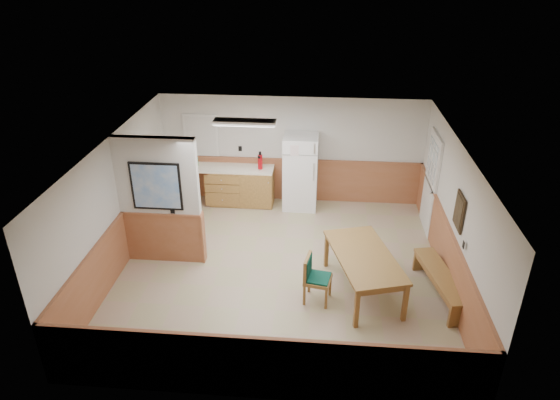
# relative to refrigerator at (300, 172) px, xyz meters

# --- Properties ---
(ground) EXTENTS (6.00, 6.00, 0.00)m
(ground) POSITION_rel_refrigerator_xyz_m (-0.23, -2.63, -0.87)
(ground) COLOR tan
(ground) RESTS_ON ground
(ceiling) EXTENTS (6.00, 6.00, 0.02)m
(ceiling) POSITION_rel_refrigerator_xyz_m (-0.23, -2.63, 1.63)
(ceiling) COLOR silver
(ceiling) RESTS_ON back_wall
(back_wall) EXTENTS (6.00, 0.02, 2.50)m
(back_wall) POSITION_rel_refrigerator_xyz_m (-0.23, 0.37, 0.38)
(back_wall) COLOR silver
(back_wall) RESTS_ON ground
(right_wall) EXTENTS (0.02, 6.00, 2.50)m
(right_wall) POSITION_rel_refrigerator_xyz_m (2.77, -2.63, 0.38)
(right_wall) COLOR silver
(right_wall) RESTS_ON ground
(left_wall) EXTENTS (0.02, 6.00, 2.50)m
(left_wall) POSITION_rel_refrigerator_xyz_m (-3.23, -2.63, 0.38)
(left_wall) COLOR silver
(left_wall) RESTS_ON ground
(wainscot_back) EXTENTS (6.00, 0.04, 1.00)m
(wainscot_back) POSITION_rel_refrigerator_xyz_m (-0.23, 0.35, -0.37)
(wainscot_back) COLOR #A05F40
(wainscot_back) RESTS_ON ground
(wainscot_right) EXTENTS (0.04, 6.00, 1.00)m
(wainscot_right) POSITION_rel_refrigerator_xyz_m (2.75, -2.63, -0.37)
(wainscot_right) COLOR #A05F40
(wainscot_right) RESTS_ON ground
(wainscot_left) EXTENTS (0.04, 6.00, 1.00)m
(wainscot_left) POSITION_rel_refrigerator_xyz_m (-3.21, -2.63, -0.37)
(wainscot_left) COLOR #A05F40
(wainscot_left) RESTS_ON ground
(partition_wall) EXTENTS (1.50, 0.20, 2.50)m
(partition_wall) POSITION_rel_refrigerator_xyz_m (-2.48, -2.43, 0.37)
(partition_wall) COLOR silver
(partition_wall) RESTS_ON ground
(kitchen_counter) EXTENTS (2.20, 0.61, 1.00)m
(kitchen_counter) POSITION_rel_refrigerator_xyz_m (-1.43, 0.05, -0.41)
(kitchen_counter) COLOR #B2853F
(kitchen_counter) RESTS_ON ground
(exterior_door) EXTENTS (0.07, 1.02, 2.15)m
(exterior_door) POSITION_rel_refrigerator_xyz_m (2.74, -0.73, 0.19)
(exterior_door) COLOR silver
(exterior_door) RESTS_ON ground
(kitchen_window) EXTENTS (0.80, 0.04, 1.00)m
(kitchen_window) POSITION_rel_refrigerator_xyz_m (-2.33, 0.35, 0.68)
(kitchen_window) COLOR silver
(kitchen_window) RESTS_ON back_wall
(wall_painting) EXTENTS (0.04, 0.50, 0.60)m
(wall_painting) POSITION_rel_refrigerator_xyz_m (2.74, -2.93, 0.68)
(wall_painting) COLOR #302313
(wall_painting) RESTS_ON right_wall
(fluorescent_fixture) EXTENTS (1.20, 0.30, 0.09)m
(fluorescent_fixture) POSITION_rel_refrigerator_xyz_m (-1.03, -1.33, 1.58)
(fluorescent_fixture) COLOR silver
(fluorescent_fixture) RESTS_ON ceiling
(refrigerator) EXTENTS (0.78, 0.73, 1.73)m
(refrigerator) POSITION_rel_refrigerator_xyz_m (0.00, 0.00, 0.00)
(refrigerator) COLOR white
(refrigerator) RESTS_ON ground
(dining_table) EXTENTS (1.41, 2.05, 0.75)m
(dining_table) POSITION_rel_refrigerator_xyz_m (1.25, -3.14, -0.21)
(dining_table) COLOR olive
(dining_table) RESTS_ON ground
(dining_bench) EXTENTS (0.70, 1.73, 0.45)m
(dining_bench) POSITION_rel_refrigerator_xyz_m (2.57, -3.15, -0.52)
(dining_bench) COLOR olive
(dining_bench) RESTS_ON ground
(dining_chair) EXTENTS (0.66, 0.51, 0.85)m
(dining_chair) POSITION_rel_refrigerator_xyz_m (0.39, -3.44, -0.37)
(dining_chair) COLOR olive
(dining_chair) RESTS_ON ground
(fire_extinguisher) EXTENTS (0.13, 0.13, 0.42)m
(fire_extinguisher) POSITION_rel_refrigerator_xyz_m (-0.92, 0.03, 0.22)
(fire_extinguisher) COLOR #B40912
(fire_extinguisher) RESTS_ON kitchen_counter
(soap_bottle) EXTENTS (0.08, 0.08, 0.20)m
(soap_bottle) POSITION_rel_refrigerator_xyz_m (-2.41, 0.09, 0.13)
(soap_bottle) COLOR green
(soap_bottle) RESTS_ON kitchen_counter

